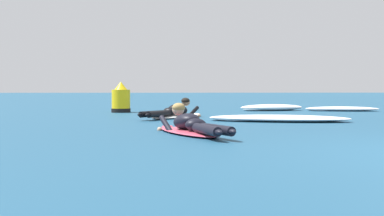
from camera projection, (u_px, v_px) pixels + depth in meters
ground_plane at (287, 113)px, 15.80m from camera, size 120.00×120.00×0.00m
surfer_near at (190, 126)px, 8.56m from camera, size 1.25×2.56×0.53m
surfer_far at (175, 113)px, 13.12m from camera, size 1.75×2.41×0.53m
whitewater_front at (342, 109)px, 17.04m from camera, size 2.40×1.23×0.14m
whitewater_mid_left at (272, 108)px, 17.29m from camera, size 2.20×1.11×0.21m
whitewater_back at (279, 118)px, 11.86m from camera, size 3.29×1.86×0.14m
channel_marker_buoy at (121, 100)px, 16.08m from camera, size 0.58×0.58×0.93m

